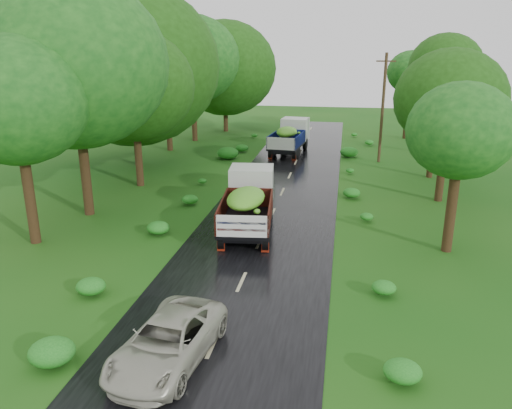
% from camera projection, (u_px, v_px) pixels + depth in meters
% --- Properties ---
extents(ground, '(120.00, 120.00, 0.00)m').
position_uv_depth(ground, '(214.00, 343.00, 14.55)').
color(ground, '#134E10').
rests_on(ground, ground).
extents(road, '(6.50, 80.00, 0.02)m').
position_uv_depth(road, '(247.00, 270.00, 19.24)').
color(road, black).
rests_on(road, ground).
extents(road_lines, '(0.12, 69.60, 0.00)m').
position_uv_depth(road_lines, '(251.00, 260.00, 20.17)').
color(road_lines, '#BFB78C').
rests_on(road_lines, road).
extents(truck_near, '(2.79, 6.32, 2.58)m').
position_uv_depth(truck_near, '(249.00, 200.00, 23.15)').
color(truck_near, black).
rests_on(truck_near, ground).
extents(truck_far, '(2.79, 6.30, 2.57)m').
position_uv_depth(truck_far, '(290.00, 135.00, 39.86)').
color(truck_far, black).
rests_on(truck_far, ground).
extents(car, '(2.59, 4.65, 1.23)m').
position_uv_depth(car, '(168.00, 341.00, 13.53)').
color(car, '#B4B4A0').
rests_on(car, road).
extents(utility_pole, '(1.37, 0.22, 7.83)m').
position_uv_depth(utility_pole, '(383.00, 107.00, 36.03)').
color(utility_pole, '#382616').
rests_on(utility_pole, ground).
extents(trees_left, '(7.54, 34.65, 9.39)m').
position_uv_depth(trees_left, '(158.00, 69.00, 35.29)').
color(trees_left, black).
rests_on(trees_left, ground).
extents(trees_right, '(5.87, 30.36, 8.27)m').
position_uv_depth(trees_right, '(438.00, 90.00, 31.90)').
color(trees_right, black).
rests_on(trees_right, ground).
extents(shrubs, '(11.90, 44.00, 0.70)m').
position_uv_depth(shrubs, '(278.00, 196.00, 27.58)').
color(shrubs, '#196C1B').
rests_on(shrubs, ground).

